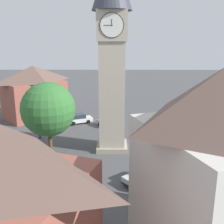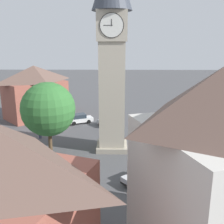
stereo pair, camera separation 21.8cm
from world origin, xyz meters
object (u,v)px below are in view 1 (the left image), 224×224
clock_tower (112,35)px  pedestrian (40,131)px  car_red_corner (79,119)px  building_corner_back (34,92)px  tree (48,109)px  car_blue_kerb (144,174)px  car_white_side (39,182)px  building_shop_left (219,170)px  car_silver_kerb (109,122)px

clock_tower → pedestrian: bearing=-19.0°
clock_tower → car_red_corner: bearing=-62.6°
building_corner_back → pedestrian: bearing=108.7°
car_red_corner → tree: tree is taller
pedestrian → tree: (-2.68, 5.06, 4.34)m
car_blue_kerb → building_corner_back: (16.44, -21.94, 3.81)m
car_red_corner → tree: 13.08m
car_white_side → car_blue_kerb: bearing=-171.6°
tree → car_white_side: bearing=96.3°
car_blue_kerb → clock_tower: bearing=-69.3°
pedestrian → building_corner_back: (3.55, -10.49, 3.56)m
building_corner_back → car_white_side: bearing=106.9°
tree → building_shop_left: bearing=130.3°
clock_tower → building_corner_back: clock_tower is taller
car_red_corner → building_shop_left: building_shop_left is taller
car_silver_kerb → car_red_corner: bearing=-21.5°
car_blue_kerb → car_white_side: size_ratio=0.95×
car_blue_kerb → car_white_side: bearing=8.4°
car_red_corner → building_shop_left: 30.28m
tree → car_blue_kerb: bearing=147.9°
car_blue_kerb → car_white_side: same height
building_shop_left → car_silver_kerb: bearing=-75.7°
car_red_corner → tree: bearing=81.9°
car_white_side → tree: (0.86, -7.78, 4.59)m
car_red_corner → car_white_side: (0.87, 19.90, 0.00)m
clock_tower → pedestrian: clock_tower is taller
car_blue_kerb → building_shop_left: 10.82m
car_red_corner → clock_tower: bearing=117.4°
car_silver_kerb → building_shop_left: bearing=104.3°
building_corner_back → tree: bearing=111.9°
car_blue_kerb → building_corner_back: building_corner_back is taller
pedestrian → tree: tree is taller
pedestrian → building_shop_left: size_ratio=0.15×
clock_tower → car_red_corner: (5.42, -10.45, -12.62)m
car_blue_kerb → pedestrian: bearing=-41.6°
car_silver_kerb → building_corner_back: size_ratio=0.36×
clock_tower → car_white_side: clock_tower is taller
car_blue_kerb → pedestrian: pedestrian is taller
car_silver_kerb → tree: tree is taller
building_corner_back → car_silver_kerb: bearing=157.5°
car_white_side → clock_tower: bearing=-123.6°
car_silver_kerb → pedestrian: 10.58m
car_white_side → building_corner_back: 24.67m
car_blue_kerb → tree: (10.20, -6.39, 4.59)m
car_blue_kerb → car_red_corner: bearing=-65.4°
car_white_side → tree: tree is taller
car_blue_kerb → tree: 12.88m
clock_tower → car_red_corner: clock_tower is taller
tree → building_corner_back: (6.24, -15.54, -0.78)m
car_silver_kerb → building_shop_left: (-6.57, 25.71, 5.14)m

